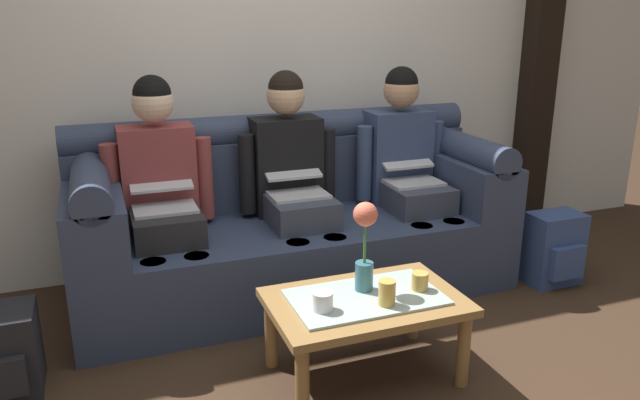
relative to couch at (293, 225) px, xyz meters
name	(u,v)px	position (x,y,z in m)	size (l,w,h in m)	color
ground_plane	(382,398)	(0.00, -1.17, -0.37)	(14.00, 14.00, 0.00)	#382619
back_wall_patterned	(262,24)	(0.00, 0.53, 1.08)	(6.00, 0.12, 2.90)	silver
timber_pillar	(542,23)	(1.93, 0.41, 1.08)	(0.20, 0.20, 2.90)	black
couch	(293,225)	(0.00, 0.00, 0.00)	(2.36, 0.88, 0.96)	#2D3851
person_left	(161,188)	(-0.71, 0.00, 0.29)	(0.56, 0.67, 1.22)	#232326
person_middle	(292,176)	(0.00, 0.00, 0.29)	(0.56, 0.67, 1.22)	#383D4C
person_right	(406,165)	(0.71, 0.00, 0.29)	(0.56, 0.67, 1.22)	#383D4C
coffee_table	(365,309)	(0.00, -0.98, -0.05)	(0.81, 0.53, 0.38)	olive
flower_vase	(365,240)	(0.02, -0.93, 0.24)	(0.10, 0.10, 0.39)	#336672
cup_near_left	(420,281)	(0.24, -1.01, 0.05)	(0.07, 0.07, 0.08)	gold
cup_near_right	(323,301)	(-0.21, -1.04, 0.05)	(0.08, 0.08, 0.08)	silver
cup_far_center	(387,293)	(0.05, -1.09, 0.06)	(0.07, 0.07, 0.11)	gold
backpack_left	(2,353)	(-1.45, -0.57, -0.19)	(0.28, 0.31, 0.36)	black
backpack_right	(554,249)	(1.43, -0.50, -0.16)	(0.31, 0.25, 0.42)	#33477A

